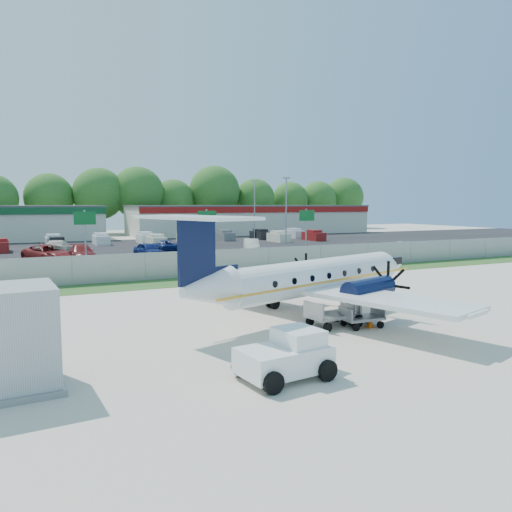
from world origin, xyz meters
name	(u,v)px	position (x,y,z in m)	size (l,w,h in m)	color
ground	(307,311)	(0.00, 0.00, 0.00)	(170.00, 170.00, 0.00)	beige
grass_verge	(220,279)	(0.00, 12.00, 0.01)	(170.00, 4.00, 0.02)	#2D561E
access_road	(190,268)	(0.00, 19.00, 0.01)	(170.00, 8.00, 0.02)	black
parking_lot	(136,249)	(0.00, 40.00, 0.01)	(170.00, 32.00, 0.02)	black
perimeter_fence	(211,263)	(0.00, 14.00, 1.00)	(120.00, 0.06, 1.99)	gray
building_east	(251,219)	(26.00, 61.98, 2.63)	(44.40, 12.40, 5.24)	beige
sign_left	(85,226)	(-8.00, 22.91, 3.61)	(1.80, 0.26, 5.00)	gray
sign_mid	(207,224)	(3.00, 22.91, 3.61)	(1.80, 0.26, 5.00)	gray
sign_right	(307,222)	(14.00, 22.91, 3.61)	(1.80, 0.26, 5.00)	gray
light_pole_ne	(286,206)	(20.00, 38.00, 5.23)	(0.90, 0.35, 9.09)	gray
light_pole_se	(254,206)	(20.00, 48.00, 5.23)	(0.90, 0.35, 9.09)	gray
tree_line	(96,234)	(0.00, 74.00, 0.00)	(112.00, 6.00, 14.00)	#295F1B
aircraft	(312,277)	(-0.38, -1.12, 1.95)	(16.50, 16.10, 5.05)	white
pushback_tug	(287,355)	(-5.74, -8.18, 0.73)	(3.02, 2.32, 1.53)	white
baggage_cart_near	(333,314)	(-0.62, -3.24, 0.56)	(2.41, 1.59, 1.20)	gray
baggage_cart_far	(362,317)	(0.51, -3.90, 0.45)	(1.89, 1.21, 0.96)	gray
service_container	(9,342)	(-13.65, -5.51, 1.46)	(2.95, 2.95, 3.12)	#ABADB2
cone_port_wing	(370,322)	(0.82, -4.09, 0.24)	(0.35, 0.35, 0.50)	#EA5B07
cone_starboard_wing	(303,284)	(3.47, 6.11, 0.26)	(0.39, 0.39, 0.55)	#EA5B07
road_car_mid	(288,260)	(10.59, 20.81, 0.00)	(1.83, 4.50, 1.31)	silver
road_car_east	(407,257)	(23.53, 18.25, 0.00)	(1.65, 4.73, 1.56)	silver
parked_car_a	(49,263)	(-10.66, 28.70, 0.00)	(2.81, 6.10, 1.70)	maroon
parked_car_b	(82,260)	(-7.62, 29.39, 0.00)	(2.11, 5.20, 1.51)	maroon
parked_car_c	(149,257)	(-1.03, 29.52, 0.00)	(1.77, 4.40, 1.50)	navy
parked_car_d	(205,255)	(5.07, 29.28, 0.00)	(1.52, 3.77, 1.29)	maroon
parked_car_e	(251,252)	(10.75, 29.50, 0.00)	(1.62, 4.63, 1.53)	beige
parked_car_f	(58,256)	(-9.38, 34.93, 0.00)	(2.40, 5.90, 1.71)	beige
parked_car_g	(165,252)	(2.03, 34.26, 0.00)	(2.31, 5.02, 1.39)	navy
far_parking_rows	(128,246)	(0.00, 45.00, 0.00)	(56.00, 10.00, 1.60)	gray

